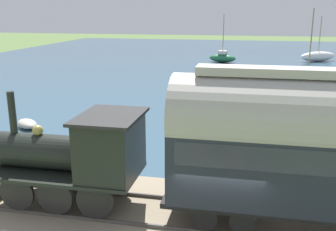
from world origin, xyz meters
name	(u,v)px	position (x,y,z in m)	size (l,w,h in m)	color
harbor_water	(244,62)	(43.36, 0.00, 0.00)	(80.00, 80.00, 0.01)	#38566B
rail_embankment	(220,227)	(0.41, 0.00, 0.29)	(5.30, 56.00, 0.70)	gray
steam_locomotive	(80,152)	(0.41, 4.59, 2.45)	(2.49, 5.38, 3.67)	black
passenger_coach	(317,144)	(0.41, -2.64, 3.26)	(2.48, 8.67, 4.69)	black
sailboat_teal	(306,91)	(22.44, -5.35, 0.50)	(1.83, 5.59, 7.03)	#1E707A
sailboat_white	(318,56)	(46.61, -9.88, 0.70)	(4.10, 5.56, 6.09)	white
sailboat_green	(223,58)	(42.98, 2.94, 0.63)	(2.54, 3.99, 6.34)	#236B42
rowboat_far_out	(239,122)	(12.79, -0.22, 0.24)	(1.70, 2.03, 0.46)	beige
rowboat_off_pier	(27,124)	(9.79, 12.31, 0.26)	(1.95, 2.04, 0.51)	#B7B2A3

